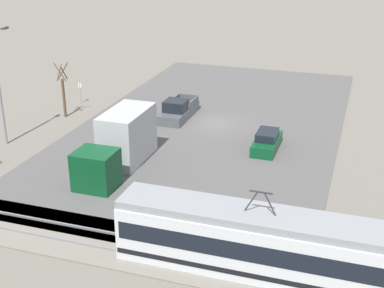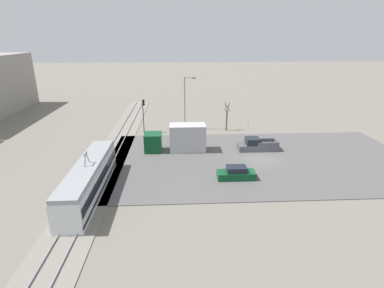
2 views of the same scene
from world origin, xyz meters
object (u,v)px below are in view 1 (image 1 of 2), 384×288
object	(u,v)px
light_rail_tram	(258,243)
street_lamp_near_crossing	(0,80)
pickup_truck	(178,110)
box_truck	(120,143)
street_tree	(63,92)
no_parking_sign	(80,91)
sedan_car_0	(267,142)

from	to	relation	value
light_rail_tram	street_lamp_near_crossing	bearing A→B (deg)	-25.30
pickup_truck	street_lamp_near_crossing	world-z (taller)	street_lamp_near_crossing
box_truck	pickup_truck	distance (m)	10.99
street_tree	box_truck	bearing A→B (deg)	139.04
box_truck	street_lamp_near_crossing	size ratio (longest dim) A/B	0.94
light_rail_tram	no_parking_sign	xyz separation A→B (m)	(21.88, -21.39, -0.41)
street_lamp_near_crossing	no_parking_sign	bearing A→B (deg)	-92.14
street_tree	street_lamp_near_crossing	distance (m)	7.58
light_rail_tram	box_truck	size ratio (longest dim) A/B	1.67
street_tree	sedan_car_0	bearing A→B (deg)	174.15
pickup_truck	light_rail_tram	bearing A→B (deg)	119.49
sedan_car_0	street_lamp_near_crossing	world-z (taller)	street_lamp_near_crossing
light_rail_tram	no_parking_sign	bearing A→B (deg)	-44.35
pickup_truck	no_parking_sign	distance (m)	10.54
box_truck	no_parking_sign	distance (m)	15.78
box_truck	light_rail_tram	bearing A→B (deg)	141.85
street_tree	light_rail_tram	bearing A→B (deg)	140.57
no_parking_sign	street_tree	bearing A→B (deg)	99.16
street_lamp_near_crossing	no_parking_sign	size ratio (longest dim) A/B	4.45
light_rail_tram	street_tree	size ratio (longest dim) A/B	2.84
street_lamp_near_crossing	no_parking_sign	xyz separation A→B (m)	(-0.41, -10.85, -3.89)
sedan_car_0	no_parking_sign	size ratio (longest dim) A/B	2.11
no_parking_sign	street_lamp_near_crossing	bearing A→B (deg)	87.86
light_rail_tram	no_parking_sign	world-z (taller)	light_rail_tram
no_parking_sign	light_rail_tram	bearing A→B (deg)	135.65
sedan_car_0	street_tree	size ratio (longest dim) A/B	0.86
street_tree	street_lamp_near_crossing	world-z (taller)	street_lamp_near_crossing
light_rail_tram	street_tree	bearing A→B (deg)	-39.43
light_rail_tram	street_lamp_near_crossing	distance (m)	24.90
sedan_car_0	street_tree	distance (m)	18.84
light_rail_tram	pickup_truck	xyz separation A→B (m)	(11.43, -20.20, -0.89)
light_rail_tram	street_tree	world-z (taller)	street_tree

